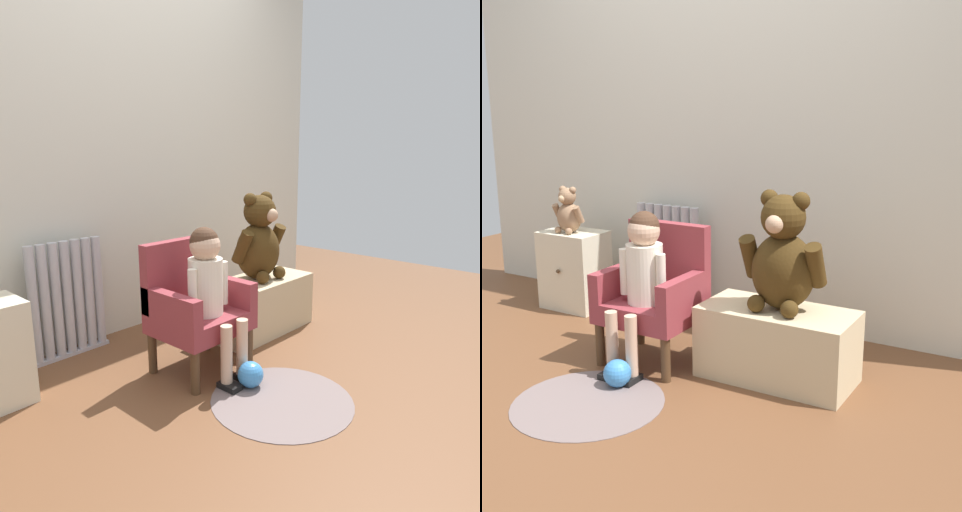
{
  "view_description": "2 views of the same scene",
  "coord_description": "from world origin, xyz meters",
  "views": [
    {
      "loc": [
        -1.52,
        -1.15,
        1.09
      ],
      "look_at": [
        0.35,
        0.52,
        0.52
      ],
      "focal_mm": 32.0,
      "sensor_mm": 36.0,
      "label": 1
    },
    {
      "loc": [
        1.7,
        -1.91,
        1.26
      ],
      "look_at": [
        0.34,
        0.48,
        0.57
      ],
      "focal_mm": 45.0,
      "sensor_mm": 36.0,
      "label": 2
    }
  ],
  "objects": [
    {
      "name": "low_bench",
      "position": [
        0.58,
        0.57,
        0.17
      ],
      "size": [
        0.7,
        0.33,
        0.33
      ],
      "primitive_type": "cube",
      "color": "#CAB58C",
      "rests_on": "ground_plane"
    },
    {
      "name": "radiator",
      "position": [
        -0.38,
        1.11,
        0.32
      ],
      "size": [
        0.43,
        0.05,
        0.64
      ],
      "color": "#B2B2BA",
      "rests_on": "ground_plane"
    },
    {
      "name": "back_wall",
      "position": [
        0.0,
        1.24,
        1.2
      ],
      "size": [
        3.8,
        0.05,
        2.4
      ],
      "primitive_type": "cube",
      "color": "beige",
      "rests_on": "ground_plane"
    },
    {
      "name": "floor_rug",
      "position": [
        -0.01,
        -0.05,
        0.0
      ],
      "size": [
        0.64,
        0.64,
        0.01
      ],
      "primitive_type": "cylinder",
      "color": "slate",
      "rests_on": "ground_plane"
    },
    {
      "name": "child_armchair",
      "position": [
        -0.03,
        0.49,
        0.34
      ],
      "size": [
        0.44,
        0.38,
        0.66
      ],
      "color": "maroon",
      "rests_on": "ground_plane"
    },
    {
      "name": "ground_plane",
      "position": [
        0.0,
        0.0,
        0.0
      ],
      "size": [
        6.0,
        6.0,
        0.0
      ],
      "primitive_type": "plane",
      "color": "brown"
    },
    {
      "name": "large_teddy_bear",
      "position": [
        0.59,
        0.58,
        0.57
      ],
      "size": [
        0.39,
        0.27,
        0.53
      ],
      "color": "#402C10",
      "rests_on": "low_bench"
    },
    {
      "name": "child_figure",
      "position": [
        -0.03,
        0.38,
        0.49
      ],
      "size": [
        0.25,
        0.35,
        0.75
      ],
      "color": "silver",
      "rests_on": "ground_plane"
    },
    {
      "name": "toy_ball",
      "position": [
        0.0,
        0.14,
        0.06
      ],
      "size": [
        0.12,
        0.12,
        0.12
      ],
      "primitive_type": "sphere",
      "color": "#3B85CB",
      "rests_on": "ground_plane"
    }
  ]
}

